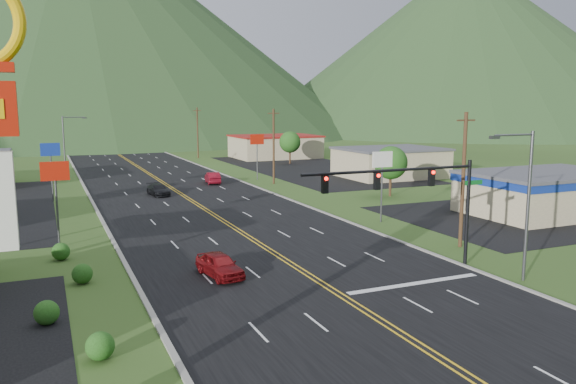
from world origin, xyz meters
name	(u,v)px	position (x,y,z in m)	size (l,w,h in m)	color
traffic_signal	(418,189)	(6.48, 14.00, 5.33)	(13.10, 0.43, 7.00)	black
streetlight_east	(525,196)	(11.18, 10.00, 5.18)	(3.28, 0.25, 9.00)	#59595E
streetlight_west	(66,143)	(-11.68, 70.00, 5.18)	(3.28, 0.25, 9.00)	#59595E
building_east_near	(547,191)	(30.00, 25.00, 2.27)	(15.40, 10.40, 4.10)	#CCB78E
building_east_mid	(390,162)	(32.00, 55.00, 2.16)	(14.40, 11.40, 4.30)	#CCB78E
building_east_far	(275,146)	(28.00, 90.00, 2.26)	(16.40, 12.40, 4.50)	#CCB78E
pole_sign_west_a	(55,180)	(-14.00, 30.00, 5.05)	(2.00, 0.18, 6.40)	#59595E
pole_sign_west_b	(51,155)	(-14.00, 52.00, 5.05)	(2.00, 0.18, 6.40)	#59595E
pole_sign_east_a	(382,167)	(13.00, 28.00, 5.05)	(2.00, 0.18, 6.40)	#59595E
pole_sign_east_b	(257,144)	(13.00, 60.00, 5.05)	(2.00, 0.18, 6.40)	#59595E
tree_east_a	(391,163)	(22.00, 40.00, 3.89)	(3.84, 3.84, 5.82)	#382314
tree_east_b	(290,142)	(26.00, 78.00, 3.89)	(3.84, 3.84, 5.82)	#382314
utility_pole_a	(463,179)	(13.50, 18.00, 5.13)	(1.60, 0.28, 10.00)	#382314
utility_pole_b	(274,146)	(13.50, 55.00, 5.13)	(1.60, 0.28, 10.00)	#382314
utility_pole_c	(198,132)	(13.50, 95.00, 5.13)	(1.60, 0.28, 10.00)	#382314
utility_pole_d	(159,126)	(13.50, 135.00, 5.13)	(1.60, 0.28, 10.00)	#382314
mountain_n	(77,20)	(0.00, 220.00, 42.50)	(220.00, 220.00, 85.00)	#203618
mountain_ne	(463,45)	(147.84, 176.19, 35.00)	(180.00, 180.00, 70.00)	#203618
car_red_near	(220,265)	(-5.15, 17.98, 0.73)	(1.73, 4.29, 1.46)	maroon
car_dark_mid	(158,190)	(-2.65, 51.16, 0.65)	(1.81, 4.45, 1.29)	black
car_red_far	(213,178)	(6.01, 58.46, 0.76)	(1.60, 4.59, 1.51)	maroon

